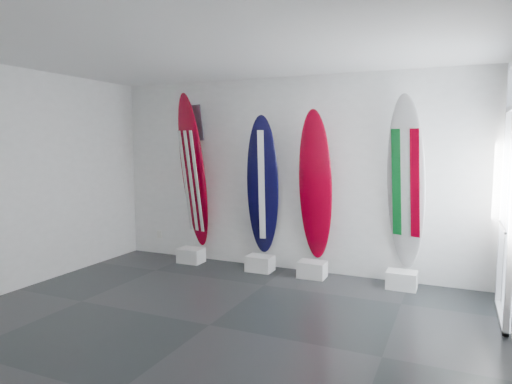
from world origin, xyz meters
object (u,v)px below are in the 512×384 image
at_px(surfboard_italy, 406,183).
at_px(surfboard_usa, 193,172).
at_px(surfboard_navy, 263,186).
at_px(surfboard_swiss, 315,186).

bearing_deg(surfboard_italy, surfboard_usa, -160.94).
bearing_deg(surfboard_navy, surfboard_italy, -13.37).
distance_m(surfboard_navy, surfboard_italy, 2.12).
distance_m(surfboard_usa, surfboard_navy, 1.27).
relative_size(surfboard_swiss, surfboard_italy, 0.93).
height_order(surfboard_swiss, surfboard_italy, surfboard_italy).
relative_size(surfboard_navy, surfboard_italy, 0.91).
distance_m(surfboard_navy, surfboard_swiss, 0.85).
xyz_separation_m(surfboard_navy, surfboard_italy, (2.12, 0.00, 0.12)).
xyz_separation_m(surfboard_usa, surfboard_navy, (1.26, 0.00, -0.19)).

